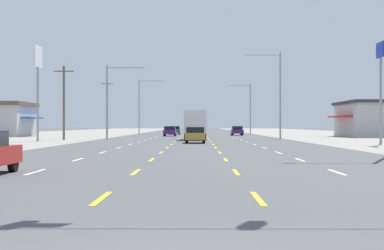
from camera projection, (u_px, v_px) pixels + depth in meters
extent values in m
plane|color=#4C4C4F|center=(194.00, 139.00, 72.49)|extent=(572.00, 572.00, 0.00)
cube|color=white|center=(35.00, 172.00, 21.04)|extent=(0.14, 2.60, 0.01)
cube|color=white|center=(78.00, 160.00, 28.54)|extent=(0.14, 2.60, 0.01)
cube|color=white|center=(102.00, 152.00, 36.04)|extent=(0.14, 2.60, 0.01)
cube|color=white|center=(119.00, 148.00, 43.53)|extent=(0.14, 2.60, 0.01)
cube|color=white|center=(130.00, 144.00, 51.03)|extent=(0.14, 2.60, 0.01)
cube|color=white|center=(139.00, 142.00, 58.53)|extent=(0.14, 2.60, 0.01)
cube|color=white|center=(145.00, 140.00, 66.03)|extent=(0.14, 2.60, 0.01)
cube|color=white|center=(151.00, 138.00, 73.53)|extent=(0.14, 2.60, 0.01)
cube|color=white|center=(155.00, 137.00, 81.03)|extent=(0.14, 2.60, 0.01)
cube|color=white|center=(158.00, 136.00, 88.53)|extent=(0.14, 2.60, 0.01)
cube|color=white|center=(161.00, 135.00, 96.03)|extent=(0.14, 2.60, 0.01)
cube|color=white|center=(164.00, 135.00, 103.53)|extent=(0.14, 2.60, 0.01)
cube|color=white|center=(166.00, 134.00, 111.03)|extent=(0.14, 2.60, 0.01)
cube|color=white|center=(168.00, 133.00, 118.53)|extent=(0.14, 2.60, 0.01)
cube|color=white|center=(170.00, 133.00, 126.03)|extent=(0.14, 2.60, 0.01)
cube|color=white|center=(171.00, 132.00, 133.53)|extent=(0.14, 2.60, 0.01)
cube|color=white|center=(173.00, 132.00, 141.03)|extent=(0.14, 2.60, 0.01)
cube|color=white|center=(174.00, 132.00, 148.53)|extent=(0.14, 2.60, 0.01)
cube|color=white|center=(175.00, 131.00, 156.03)|extent=(0.14, 2.60, 0.01)
cube|color=white|center=(176.00, 131.00, 163.53)|extent=(0.14, 2.60, 0.01)
cube|color=white|center=(177.00, 131.00, 171.03)|extent=(0.14, 2.60, 0.01)
cube|color=white|center=(178.00, 131.00, 178.53)|extent=(0.14, 2.60, 0.01)
cube|color=white|center=(178.00, 130.00, 186.03)|extent=(0.14, 2.60, 0.01)
cube|color=white|center=(179.00, 130.00, 193.53)|extent=(0.14, 2.60, 0.01)
cube|color=white|center=(180.00, 130.00, 201.03)|extent=(0.14, 2.60, 0.01)
cube|color=white|center=(180.00, 130.00, 208.53)|extent=(0.14, 2.60, 0.01)
cube|color=white|center=(181.00, 130.00, 216.03)|extent=(0.14, 2.60, 0.01)
cube|color=white|center=(182.00, 129.00, 223.53)|extent=(0.14, 2.60, 0.01)
cube|color=yellow|center=(101.00, 198.00, 13.51)|extent=(0.14, 2.60, 0.01)
cube|color=yellow|center=(135.00, 172.00, 21.01)|extent=(0.14, 2.60, 0.01)
cube|color=yellow|center=(152.00, 160.00, 28.51)|extent=(0.14, 2.60, 0.01)
cube|color=yellow|center=(161.00, 153.00, 36.01)|extent=(0.14, 2.60, 0.01)
cube|color=yellow|center=(167.00, 148.00, 43.51)|extent=(0.14, 2.60, 0.01)
cube|color=yellow|center=(172.00, 144.00, 51.01)|extent=(0.14, 2.60, 0.01)
cube|color=yellow|center=(175.00, 142.00, 58.51)|extent=(0.14, 2.60, 0.01)
cube|color=yellow|center=(177.00, 140.00, 66.01)|extent=(0.14, 2.60, 0.01)
cube|color=yellow|center=(179.00, 138.00, 73.51)|extent=(0.14, 2.60, 0.01)
cube|color=yellow|center=(181.00, 137.00, 81.01)|extent=(0.14, 2.60, 0.01)
cube|color=yellow|center=(182.00, 136.00, 88.51)|extent=(0.14, 2.60, 0.01)
cube|color=yellow|center=(183.00, 135.00, 96.01)|extent=(0.14, 2.60, 0.01)
cube|color=yellow|center=(184.00, 135.00, 103.51)|extent=(0.14, 2.60, 0.01)
cube|color=yellow|center=(185.00, 134.00, 111.01)|extent=(0.14, 2.60, 0.01)
cube|color=yellow|center=(186.00, 133.00, 118.50)|extent=(0.14, 2.60, 0.01)
cube|color=yellow|center=(187.00, 133.00, 126.00)|extent=(0.14, 2.60, 0.01)
cube|color=yellow|center=(187.00, 132.00, 133.50)|extent=(0.14, 2.60, 0.01)
cube|color=yellow|center=(188.00, 132.00, 141.00)|extent=(0.14, 2.60, 0.01)
cube|color=yellow|center=(188.00, 132.00, 148.50)|extent=(0.14, 2.60, 0.01)
cube|color=yellow|center=(189.00, 131.00, 156.00)|extent=(0.14, 2.60, 0.01)
cube|color=yellow|center=(189.00, 131.00, 163.50)|extent=(0.14, 2.60, 0.01)
cube|color=yellow|center=(189.00, 131.00, 171.00)|extent=(0.14, 2.60, 0.01)
cube|color=yellow|center=(190.00, 131.00, 178.50)|extent=(0.14, 2.60, 0.01)
cube|color=yellow|center=(190.00, 130.00, 186.00)|extent=(0.14, 2.60, 0.01)
cube|color=yellow|center=(190.00, 130.00, 193.50)|extent=(0.14, 2.60, 0.01)
cube|color=yellow|center=(190.00, 130.00, 201.00)|extent=(0.14, 2.60, 0.01)
cube|color=yellow|center=(191.00, 130.00, 208.50)|extent=(0.14, 2.60, 0.01)
cube|color=yellow|center=(191.00, 130.00, 216.00)|extent=(0.14, 2.60, 0.01)
cube|color=yellow|center=(191.00, 129.00, 223.50)|extent=(0.14, 2.60, 0.01)
cube|color=yellow|center=(258.00, 199.00, 13.48)|extent=(0.14, 2.60, 0.01)
cube|color=yellow|center=(236.00, 172.00, 20.98)|extent=(0.14, 2.60, 0.01)
cube|color=yellow|center=(226.00, 160.00, 28.48)|extent=(0.14, 2.60, 0.01)
cube|color=yellow|center=(220.00, 153.00, 35.98)|extent=(0.14, 2.60, 0.01)
cube|color=yellow|center=(216.00, 148.00, 43.48)|extent=(0.14, 2.60, 0.01)
cube|color=yellow|center=(213.00, 144.00, 50.98)|extent=(0.14, 2.60, 0.01)
cube|color=yellow|center=(211.00, 142.00, 58.48)|extent=(0.14, 2.60, 0.01)
cube|color=yellow|center=(209.00, 140.00, 65.98)|extent=(0.14, 2.60, 0.01)
cube|color=yellow|center=(208.00, 138.00, 73.48)|extent=(0.14, 2.60, 0.01)
cube|color=yellow|center=(207.00, 137.00, 80.98)|extent=(0.14, 2.60, 0.01)
cube|color=yellow|center=(206.00, 136.00, 88.48)|extent=(0.14, 2.60, 0.01)
cube|color=yellow|center=(205.00, 135.00, 95.98)|extent=(0.14, 2.60, 0.01)
cube|color=yellow|center=(205.00, 135.00, 103.48)|extent=(0.14, 2.60, 0.01)
cube|color=yellow|center=(204.00, 134.00, 110.98)|extent=(0.14, 2.60, 0.01)
cube|color=yellow|center=(204.00, 133.00, 118.48)|extent=(0.14, 2.60, 0.01)
cube|color=yellow|center=(203.00, 133.00, 125.98)|extent=(0.14, 2.60, 0.01)
cube|color=yellow|center=(203.00, 132.00, 133.48)|extent=(0.14, 2.60, 0.01)
cube|color=yellow|center=(203.00, 132.00, 140.98)|extent=(0.14, 2.60, 0.01)
cube|color=yellow|center=(202.00, 132.00, 148.48)|extent=(0.14, 2.60, 0.01)
cube|color=yellow|center=(202.00, 131.00, 155.98)|extent=(0.14, 2.60, 0.01)
cube|color=yellow|center=(202.00, 131.00, 163.48)|extent=(0.14, 2.60, 0.01)
cube|color=yellow|center=(202.00, 131.00, 170.98)|extent=(0.14, 2.60, 0.01)
cube|color=yellow|center=(201.00, 131.00, 178.48)|extent=(0.14, 2.60, 0.01)
cube|color=yellow|center=(201.00, 130.00, 185.97)|extent=(0.14, 2.60, 0.01)
cube|color=yellow|center=(201.00, 130.00, 193.47)|extent=(0.14, 2.60, 0.01)
cube|color=yellow|center=(201.00, 130.00, 200.97)|extent=(0.14, 2.60, 0.01)
cube|color=yellow|center=(201.00, 130.00, 208.47)|extent=(0.14, 2.60, 0.01)
cube|color=yellow|center=(201.00, 130.00, 215.97)|extent=(0.14, 2.60, 0.01)
cube|color=yellow|center=(200.00, 129.00, 223.47)|extent=(0.14, 2.60, 0.01)
cube|color=white|center=(337.00, 172.00, 20.95)|extent=(0.14, 2.60, 0.01)
cube|color=white|center=(300.00, 160.00, 28.45)|extent=(0.14, 2.60, 0.01)
cube|color=white|center=(278.00, 153.00, 35.95)|extent=(0.14, 2.60, 0.01)
cube|color=white|center=(264.00, 148.00, 43.45)|extent=(0.14, 2.60, 0.01)
cube|color=white|center=(254.00, 144.00, 50.95)|extent=(0.14, 2.60, 0.01)
cube|color=white|center=(247.00, 142.00, 58.45)|extent=(0.14, 2.60, 0.01)
cube|color=white|center=(241.00, 140.00, 65.95)|extent=(0.14, 2.60, 0.01)
cube|color=white|center=(237.00, 138.00, 73.45)|extent=(0.14, 2.60, 0.01)
cube|color=white|center=(233.00, 137.00, 80.95)|extent=(0.14, 2.60, 0.01)
cube|color=white|center=(230.00, 136.00, 88.45)|extent=(0.14, 2.60, 0.01)
cube|color=white|center=(227.00, 135.00, 95.95)|extent=(0.14, 2.60, 0.01)
cube|color=white|center=(225.00, 135.00, 103.45)|extent=(0.14, 2.60, 0.01)
cube|color=white|center=(223.00, 134.00, 110.95)|extent=(0.14, 2.60, 0.01)
cube|color=white|center=(222.00, 133.00, 118.45)|extent=(0.14, 2.60, 0.01)
cube|color=white|center=(220.00, 133.00, 125.95)|extent=(0.14, 2.60, 0.01)
cube|color=white|center=(219.00, 132.00, 133.45)|extent=(0.14, 2.60, 0.01)
cube|color=white|center=(218.00, 132.00, 140.95)|extent=(0.14, 2.60, 0.01)
cube|color=white|center=(217.00, 132.00, 148.45)|extent=(0.14, 2.60, 0.01)
cube|color=white|center=(216.00, 131.00, 155.95)|extent=(0.14, 2.60, 0.01)
cube|color=white|center=(215.00, 131.00, 163.45)|extent=(0.14, 2.60, 0.01)
cube|color=white|center=(214.00, 131.00, 170.95)|extent=(0.14, 2.60, 0.01)
cube|color=white|center=(213.00, 131.00, 178.45)|extent=(0.14, 2.60, 0.01)
cube|color=white|center=(213.00, 130.00, 185.95)|extent=(0.14, 2.60, 0.01)
cube|color=white|center=(212.00, 130.00, 193.45)|extent=(0.14, 2.60, 0.01)
cube|color=white|center=(211.00, 130.00, 200.95)|extent=(0.14, 2.60, 0.01)
cube|color=white|center=(211.00, 130.00, 208.45)|extent=(0.14, 2.60, 0.01)
cube|color=white|center=(210.00, 130.00, 215.95)|extent=(0.14, 2.60, 0.01)
cube|color=white|center=(210.00, 129.00, 223.45)|extent=(0.14, 2.60, 0.01)
cylinder|color=black|center=(13.00, 163.00, 21.17)|extent=(0.22, 0.64, 0.64)
cube|color=#B28C33|center=(195.00, 136.00, 55.13)|extent=(1.80, 4.50, 0.62)
cube|color=black|center=(195.00, 130.00, 55.03)|extent=(1.62, 2.10, 0.52)
cylinder|color=black|center=(187.00, 139.00, 56.69)|extent=(0.22, 0.64, 0.64)
cylinder|color=black|center=(203.00, 139.00, 56.68)|extent=(0.22, 0.64, 0.64)
cylinder|color=black|center=(187.00, 140.00, 53.59)|extent=(0.22, 0.64, 0.64)
cylinder|color=black|center=(204.00, 140.00, 53.58)|extent=(0.22, 0.64, 0.64)
cube|color=#235B2D|center=(195.00, 126.00, 69.63)|extent=(2.40, 1.90, 2.10)
cube|color=silver|center=(195.00, 122.00, 65.93)|extent=(2.40, 5.10, 2.50)
cylinder|color=black|center=(186.00, 135.00, 69.59)|extent=(0.30, 0.96, 0.96)
cylinder|color=black|center=(204.00, 135.00, 69.57)|extent=(0.30, 0.96, 0.96)
cylinder|color=black|center=(186.00, 136.00, 64.69)|extent=(0.30, 0.96, 0.96)
cylinder|color=black|center=(205.00, 136.00, 64.67)|extent=(0.30, 0.96, 0.96)
cube|color=#4C196B|center=(170.00, 132.00, 89.76)|extent=(1.80, 4.50, 0.62)
cube|color=black|center=(170.00, 128.00, 89.66)|extent=(1.62, 2.10, 0.52)
cylinder|color=black|center=(165.00, 134.00, 91.31)|extent=(0.22, 0.64, 0.64)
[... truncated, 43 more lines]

